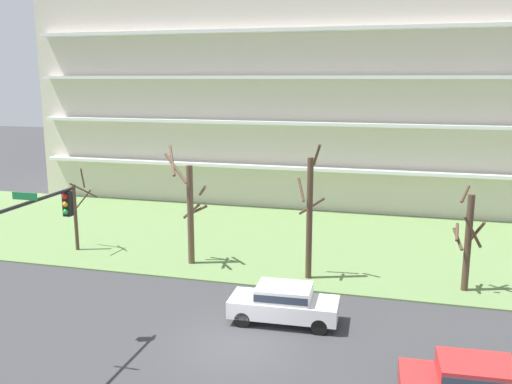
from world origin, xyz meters
name	(u,v)px	position (x,y,z in m)	size (l,w,h in m)	color
ground	(236,346)	(0.00, 0.00, 0.00)	(160.00, 160.00, 0.00)	#38383A
grass_lawn_strip	(303,241)	(0.00, 14.00, 0.04)	(80.00, 16.00, 0.08)	#66844C
apartment_building	(334,98)	(0.00, 27.13, 8.23)	(47.19, 11.22, 16.46)	beige
tree_far_left	(77,212)	(-12.17, 8.78, 2.33)	(1.66, 2.05, 4.92)	#4C3828
tree_left	(189,208)	(-5.08, 8.22, 3.11)	(2.30, 2.27, 6.38)	brown
tree_center	(309,216)	(1.39, 7.68, 3.25)	(1.34, 1.36, 6.79)	#4C3828
tree_right	(468,240)	(8.72, 7.92, 2.50)	(1.41, 1.39, 5.01)	#4C3828
sedan_red_near_left	(475,384)	(8.08, -2.00, 0.87)	(4.50, 2.05, 1.57)	#B22828
sedan_white_center_left	(284,302)	(1.26, 2.50, 0.87)	(4.47, 1.98, 1.57)	white
traffic_signal_mast	(5,261)	(-5.97, -4.61, 4.33)	(0.90, 5.81, 6.27)	black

